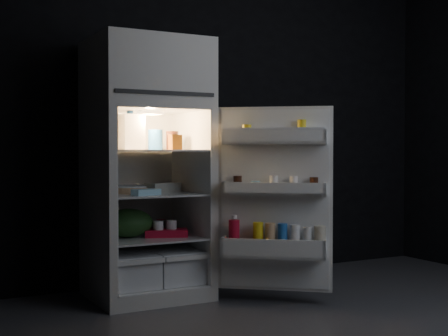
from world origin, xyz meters
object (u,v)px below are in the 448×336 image
milk_jug (130,132)px  yogurt_tray (166,233)px  egg_carton (163,188)px  refrigerator (145,160)px  fridge_door (275,201)px

milk_jug → yogurt_tray: size_ratio=0.82×
egg_carton → yogurt_tray: (0.00, -0.05, -0.31)m
refrigerator → fridge_door: refrigerator is taller
refrigerator → yogurt_tray: size_ratio=6.12×
fridge_door → milk_jug: bearing=142.7°
yogurt_tray → milk_jug: bearing=178.6°
yogurt_tray → egg_carton: bearing=115.1°
refrigerator → fridge_door: (0.67, -0.62, -0.27)m
egg_carton → refrigerator: bearing=125.2°
milk_jug → yogurt_tray: 0.74m
fridge_door → yogurt_tray: bearing=138.2°
fridge_door → egg_carton: (-0.57, 0.55, 0.08)m
fridge_door → refrigerator: bearing=137.6°
egg_carton → fridge_door: bearing=-68.6°
refrigerator → fridge_door: 0.95m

